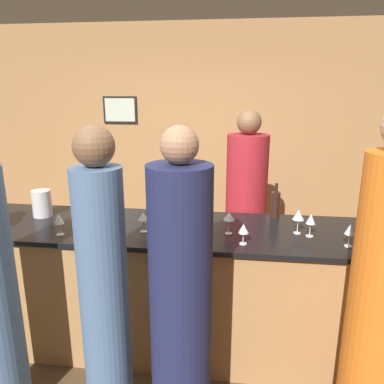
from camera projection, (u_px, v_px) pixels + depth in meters
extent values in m
plane|color=#4C3823|center=(157.00, 341.00, 3.08)|extent=(14.00, 14.00, 0.00)
cube|color=#A37547|center=(191.00, 138.00, 4.82)|extent=(8.00, 0.06, 2.80)
cube|color=black|center=(120.00, 110.00, 4.80)|extent=(0.44, 0.02, 0.34)
cube|color=#B7C6B2|center=(120.00, 110.00, 4.79)|extent=(0.39, 0.00, 0.29)
cube|color=#B27F4C|center=(155.00, 288.00, 2.95)|extent=(3.32, 0.75, 0.97)
cube|color=black|center=(153.00, 228.00, 2.82)|extent=(3.38, 0.81, 0.03)
cylinder|color=maroon|center=(245.00, 216.00, 3.68)|extent=(0.40, 0.40, 1.60)
sphere|color=brown|center=(249.00, 122.00, 3.44)|extent=(0.23, 0.23, 0.23)
cylinder|color=#4C6B93|center=(105.00, 300.00, 2.21)|extent=(0.29, 0.29, 1.60)
sphere|color=brown|center=(94.00, 146.00, 1.97)|extent=(0.23, 0.23, 0.23)
cylinder|color=orange|center=(379.00, 326.00, 1.86)|extent=(0.32, 0.32, 1.74)
cylinder|color=#1E234C|center=(181.00, 309.00, 2.09)|extent=(0.35, 0.35, 1.64)
sphere|color=#A37556|center=(179.00, 145.00, 1.85)|extent=(0.20, 0.20, 0.20)
cylinder|color=black|center=(275.00, 205.00, 2.97)|extent=(0.07, 0.07, 0.21)
cylinder|color=black|center=(276.00, 188.00, 2.94)|extent=(0.03, 0.03, 0.07)
cylinder|color=silver|center=(42.00, 203.00, 3.02)|extent=(0.15, 0.15, 0.21)
cylinder|color=silver|center=(229.00, 233.00, 2.67)|extent=(0.05, 0.05, 0.00)
cylinder|color=silver|center=(229.00, 227.00, 2.65)|extent=(0.01, 0.01, 0.10)
cone|color=silver|center=(229.00, 216.00, 2.63)|extent=(0.08, 0.08, 0.06)
cylinder|color=silver|center=(243.00, 244.00, 2.49)|extent=(0.05, 0.05, 0.00)
cylinder|color=silver|center=(243.00, 238.00, 2.48)|extent=(0.01, 0.01, 0.08)
cone|color=silver|center=(244.00, 228.00, 2.46)|extent=(0.07, 0.07, 0.06)
cylinder|color=silver|center=(144.00, 232.00, 2.70)|extent=(0.05, 0.05, 0.00)
cylinder|color=silver|center=(144.00, 226.00, 2.69)|extent=(0.01, 0.01, 0.09)
cone|color=silver|center=(143.00, 216.00, 2.67)|extent=(0.07, 0.07, 0.06)
cylinder|color=silver|center=(97.00, 242.00, 2.52)|extent=(0.05, 0.05, 0.00)
cylinder|color=silver|center=(97.00, 235.00, 2.51)|extent=(0.01, 0.01, 0.10)
cone|color=silver|center=(96.00, 223.00, 2.48)|extent=(0.06, 0.06, 0.08)
cylinder|color=silver|center=(297.00, 233.00, 2.67)|extent=(0.05, 0.05, 0.00)
cylinder|color=silver|center=(298.00, 226.00, 2.66)|extent=(0.01, 0.01, 0.10)
cone|color=silver|center=(298.00, 215.00, 2.64)|extent=(0.08, 0.08, 0.07)
cylinder|color=silver|center=(309.00, 236.00, 2.62)|extent=(0.05, 0.05, 0.00)
cylinder|color=silver|center=(310.00, 230.00, 2.61)|extent=(0.01, 0.01, 0.09)
cone|color=silver|center=(311.00, 219.00, 2.59)|extent=(0.07, 0.07, 0.07)
cylinder|color=silver|center=(348.00, 246.00, 2.45)|extent=(0.05, 0.05, 0.00)
cylinder|color=silver|center=(349.00, 240.00, 2.44)|extent=(0.01, 0.01, 0.08)
cone|color=silver|center=(350.00, 229.00, 2.42)|extent=(0.07, 0.07, 0.07)
cylinder|color=silver|center=(60.00, 235.00, 2.65)|extent=(0.05, 0.05, 0.00)
cylinder|color=silver|center=(60.00, 229.00, 2.64)|extent=(0.01, 0.01, 0.08)
cone|color=silver|center=(59.00, 218.00, 2.62)|extent=(0.07, 0.07, 0.08)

